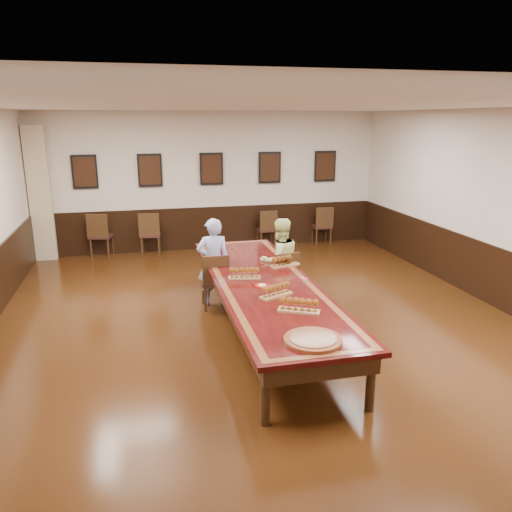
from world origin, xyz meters
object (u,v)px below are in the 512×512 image
object	(u,v)px
chair_man	(215,280)
spare_chair_d	(322,225)
spare_chair_b	(150,233)
carved_platter	(313,340)
conference_table	(264,291)
spare_chair_a	(101,234)
chair_woman	(282,277)
person_man	(213,262)
person_woman	(280,261)
spare_chair_c	(266,228)

from	to	relation	value
chair_man	spare_chair_d	size ratio (longest dim) A/B	0.99
spare_chair_b	carved_platter	bearing A→B (deg)	108.35
conference_table	spare_chair_a	bearing A→B (deg)	117.88
chair_woman	carved_platter	size ratio (longest dim) A/B	1.41
person_man	carved_platter	size ratio (longest dim) A/B	2.26
spare_chair_b	person_woman	distance (m)	4.20
person_man	conference_table	xyz separation A→B (m)	(0.56, -1.18, -0.13)
spare_chair_a	person_woman	world-z (taller)	person_woman
carved_platter	spare_chair_d	bearing A→B (deg)	68.48
conference_table	spare_chair_c	bearing A→B (deg)	75.00
chair_woman	spare_chair_a	xyz separation A→B (m)	(-3.13, 3.86, 0.04)
conference_table	carved_platter	world-z (taller)	carved_platter
chair_woman	person_man	xyz separation A→B (m)	(-1.13, 0.21, 0.28)
spare_chair_b	person_man	xyz separation A→B (m)	(0.92, -3.57, 0.25)
spare_chair_c	carved_platter	bearing A→B (deg)	77.83
chair_man	person_woman	bearing A→B (deg)	-179.56
chair_woman	carved_platter	world-z (taller)	chair_woman
spare_chair_c	spare_chair_d	size ratio (longest dim) A/B	0.97
person_man	chair_woman	bearing A→B (deg)	170.58
person_man	person_woman	distance (m)	1.11
person_man	spare_chair_c	bearing A→B (deg)	-115.99
chair_man	spare_chair_c	world-z (taller)	chair_man
chair_woman	person_man	world-z (taller)	person_man
spare_chair_d	person_woman	world-z (taller)	person_woman
conference_table	spare_chair_d	bearing A→B (deg)	60.45
spare_chair_c	conference_table	distance (m)	4.97
conference_table	chair_man	bearing A→B (deg)	117.33
chair_woman	person_man	bearing A→B (deg)	-20.57
spare_chair_a	carved_platter	xyz separation A→B (m)	(2.56, -6.91, 0.27)
spare_chair_c	spare_chair_d	world-z (taller)	spare_chair_d
chair_man	chair_woman	distance (m)	1.13
chair_man	carved_platter	size ratio (longest dim) A/B	1.42
spare_chair_b	spare_chair_d	world-z (taller)	spare_chair_b
chair_man	conference_table	size ratio (longest dim) A/B	0.19
person_woman	conference_table	size ratio (longest dim) A/B	0.29
spare_chair_b	person_man	distance (m)	3.69
chair_man	spare_chair_a	bearing A→B (deg)	-60.89
spare_chair_c	carved_platter	xyz separation A→B (m)	(-1.28, -6.87, 0.32)
conference_table	spare_chair_b	bearing A→B (deg)	107.28
chair_man	carved_platter	distance (m)	3.23
spare_chair_a	spare_chair_b	bearing A→B (deg)	-170.61
chair_man	spare_chair_a	size ratio (longest dim) A/B	0.93
spare_chair_b	chair_man	bearing A→B (deg)	110.15
spare_chair_c	person_woman	bearing A→B (deg)	77.21
spare_chair_b	spare_chair_a	bearing A→B (deg)	1.47
carved_platter	person_man	bearing A→B (deg)	99.80
spare_chair_a	conference_table	world-z (taller)	spare_chair_a
chair_man	chair_woman	size ratio (longest dim) A/B	1.00
carved_platter	spare_chair_b	bearing A→B (deg)	102.25
spare_chair_d	person_man	xyz separation A→B (m)	(-3.26, -3.58, 0.27)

